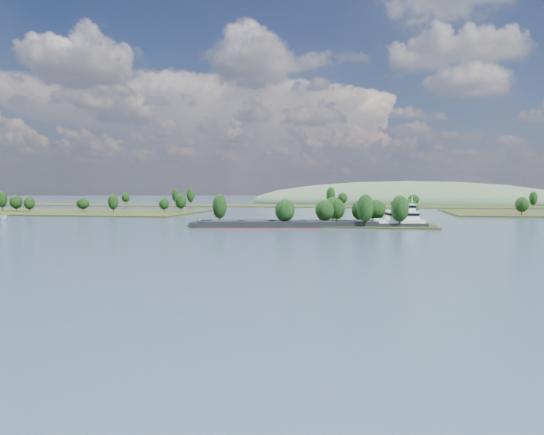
# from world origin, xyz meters

# --- Properties ---
(ground) EXTENTS (1800.00, 1800.00, 0.00)m
(ground) POSITION_xyz_m (0.00, 120.00, 0.00)
(ground) COLOR #334558
(ground) RESTS_ON ground
(tree_island) EXTENTS (100.00, 32.28, 13.85)m
(tree_island) POSITION_xyz_m (7.00, 179.38, 4.04)
(tree_island) COLOR #283015
(tree_island) RESTS_ON ground
(back_shoreline) EXTENTS (900.00, 60.00, 16.73)m
(back_shoreline) POSITION_xyz_m (8.64, 399.76, 0.74)
(back_shoreline) COLOR #283015
(back_shoreline) RESTS_ON ground
(hill_west) EXTENTS (320.00, 160.00, 44.00)m
(hill_west) POSITION_xyz_m (60.00, 500.00, 0.00)
(hill_west) COLOR #41583D
(hill_west) RESTS_ON ground
(cargo_barge) EXTENTS (94.02, 28.00, 12.65)m
(cargo_barge) POSITION_xyz_m (5.93, 171.04, 1.59)
(cargo_barge) COLOR black
(cargo_barge) RESTS_ON ground
(motorboat) EXTENTS (7.03, 6.05, 2.63)m
(motorboat) POSITION_xyz_m (-150.00, 186.46, 1.32)
(motorboat) COLOR white
(motorboat) RESTS_ON ground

